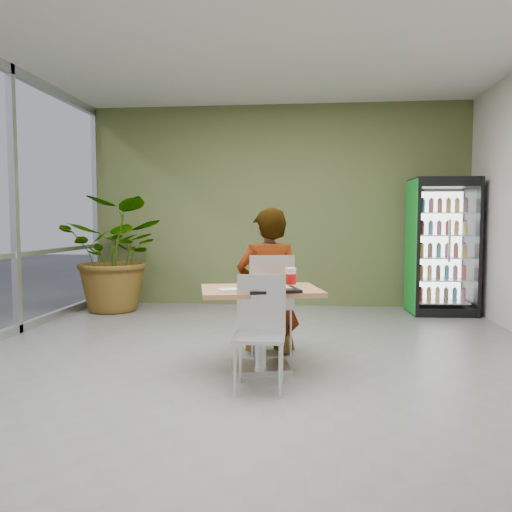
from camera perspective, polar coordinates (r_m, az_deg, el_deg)
The scene contains 12 objects.
ground at distance 4.72m, azimuth -0.27°, elevation -12.68°, with size 7.00×7.00×0.00m, color slate.
room_envelope at distance 4.53m, azimuth -0.27°, elevation 7.09°, with size 6.00×7.00×3.20m, color beige, non-canonical shape.
dining_table at distance 4.56m, azimuth 0.51°, elevation -6.35°, with size 1.19×0.96×0.75m.
chair_far at distance 5.08m, azimuth 1.65°, elevation -4.58°, with size 0.54×0.55×1.02m.
chair_near at distance 4.09m, azimuth 0.51°, elevation -7.56°, with size 0.41×0.41×0.91m.
seated_woman at distance 5.14m, azimuth 1.42°, elevation -4.51°, with size 0.66×0.43×1.79m, color black.
pizza_plate at distance 4.62m, azimuth 0.98°, elevation -3.34°, with size 0.28×0.22×0.03m.
soda_cup at distance 4.57m, azimuth 4.00°, elevation -2.53°, with size 0.10×0.10×0.18m.
napkin_stack at distance 4.34m, azimuth -3.07°, elevation -3.89°, with size 0.16×0.16×0.02m, color silver.
cafeteria_tray at distance 4.31m, azimuth 1.85°, elevation -3.90°, with size 0.45×0.33×0.03m, color black.
beverage_fridge at distance 7.76m, azimuth 20.48°, elevation 1.03°, with size 0.92×0.72×1.98m.
potted_plant at distance 7.80m, azimuth -15.55°, elevation 0.17°, with size 1.54×1.33×1.71m, color #28652C.
Camera 1 is at (0.47, -4.50, 1.36)m, focal length 35.00 mm.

